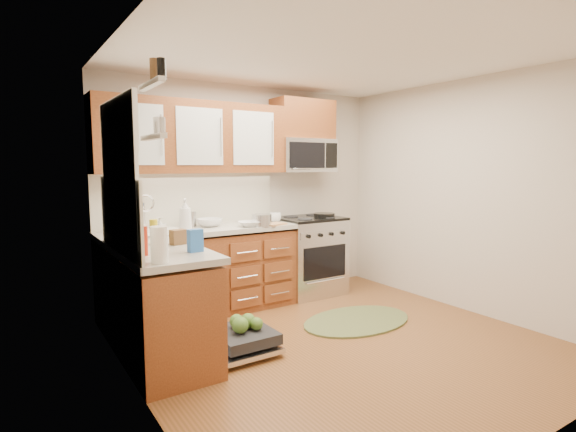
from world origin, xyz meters
TOP-DOWN VIEW (x-y plane):
  - floor at (0.00, 0.00)m, footprint 3.50×3.50m
  - ceiling at (0.00, 0.00)m, footprint 3.50×3.50m
  - wall_back at (0.00, 1.75)m, footprint 3.50×0.04m
  - wall_front at (0.00, -1.75)m, footprint 3.50×0.04m
  - wall_left at (-1.75, 0.00)m, footprint 0.04×3.50m
  - wall_right at (1.75, 0.00)m, footprint 0.04×3.50m
  - base_cabinet_back at (-0.73, 1.45)m, footprint 2.05×0.60m
  - base_cabinet_left at (-1.45, 0.52)m, footprint 0.60×1.25m
  - countertop_back at (-0.72, 1.44)m, footprint 2.07×0.64m
  - countertop_left at (-1.44, 0.53)m, footprint 0.64×1.27m
  - backsplash_back at (-0.73, 1.74)m, footprint 2.05×0.02m
  - backsplash_left at (-1.74, 0.52)m, footprint 0.02×1.25m
  - upper_cabinets at (-0.73, 1.57)m, footprint 2.05×0.35m
  - cabinet_over_mw at (0.68, 1.57)m, footprint 0.76×0.35m
  - range at (0.68, 1.43)m, footprint 0.76×0.64m
  - microwave at (0.68, 1.55)m, footprint 0.76×0.38m
  - sink at (-1.25, 1.42)m, footprint 0.62×0.50m
  - dishwasher at (-0.86, 0.30)m, footprint 0.70×0.60m
  - window at (-1.74, 0.50)m, footprint 0.03×1.05m
  - window_blind at (-1.71, 0.50)m, footprint 0.02×0.96m
  - shelf_upper at (-1.72, -0.35)m, footprint 0.04×0.40m
  - shelf_lower at (-1.72, -0.35)m, footprint 0.04×0.40m
  - rug at (0.49, 0.33)m, footprint 1.34×1.00m
  - skillet at (0.84, 1.34)m, footprint 0.34×0.34m
  - stock_pot at (-0.11, 1.22)m, footprint 0.26×0.26m
  - cutting_board at (0.06, 1.22)m, footprint 0.30×0.24m
  - canister at (-0.76, 1.60)m, footprint 0.13×0.13m
  - paper_towel_roll at (-1.60, 0.00)m, footprint 0.14×0.14m
  - mustard_bottle at (-1.42, 0.74)m, footprint 0.07×0.07m
  - red_bottle at (-1.62, 0.31)m, footprint 0.07×0.07m
  - wooden_box at (-1.25, 0.63)m, footprint 0.14×0.11m
  - blue_carton at (-1.25, 0.24)m, footprint 0.11×0.08m
  - bowl_a at (-0.24, 1.25)m, footprint 0.28×0.28m
  - bowl_b at (-0.60, 1.49)m, footprint 0.29×0.29m
  - cup at (0.20, 1.44)m, footprint 0.18×0.18m
  - soap_bottle_a at (-0.95, 1.27)m, footprint 0.17×0.17m
  - soap_bottle_b at (-1.27, 1.05)m, footprint 0.11×0.11m
  - soap_bottle_c at (-1.62, 0.67)m, footprint 0.17×0.17m

SIDE VIEW (x-z plane):
  - floor at x=0.00m, z-range 0.00..0.00m
  - rug at x=0.49m, z-range 0.00..0.02m
  - dishwasher at x=-0.86m, z-range 0.00..0.20m
  - base_cabinet_back at x=-0.73m, z-range 0.00..0.85m
  - base_cabinet_left at x=-1.45m, z-range 0.00..0.85m
  - range at x=0.68m, z-range 0.00..0.95m
  - sink at x=-1.25m, z-range 0.67..0.93m
  - countertop_back at x=-0.72m, z-range 0.88..0.93m
  - countertop_left at x=-1.44m, z-range 0.88..0.93m
  - cutting_board at x=0.06m, z-range 0.93..0.94m
  - bowl_a at x=-0.24m, z-range 0.93..0.98m
  - bowl_b at x=-0.60m, z-range 0.93..1.01m
  - skillet at x=0.84m, z-range 0.95..1.00m
  - cup at x=0.20m, z-range 0.93..1.03m
  - wooden_box at x=-1.25m, z-range 0.93..1.05m
  - stock_pot at x=-0.11m, z-range 0.93..1.05m
  - canister at x=-0.76m, z-range 0.93..1.09m
  - blue_carton at x=-1.25m, z-range 0.93..1.10m
  - soap_bottle_c at x=-1.62m, z-range 0.93..1.11m
  - soap_bottle_b at x=-1.27m, z-range 0.93..1.11m
  - mustard_bottle at x=-1.42m, z-range 0.93..1.13m
  - red_bottle at x=-1.62m, z-range 0.93..1.14m
  - paper_towel_roll at x=-1.60m, z-range 0.93..1.18m
  - soap_bottle_a at x=-0.95m, z-range 0.93..1.26m
  - backsplash_back at x=-0.73m, z-range 0.93..1.49m
  - backsplash_left at x=-1.74m, z-range 0.93..1.49m
  - wall_back at x=0.00m, z-range 0.00..2.50m
  - wall_front at x=0.00m, z-range 0.00..2.50m
  - wall_left at x=-1.75m, z-range 0.00..2.50m
  - wall_right at x=1.75m, z-range 0.00..2.50m
  - window at x=-1.74m, z-range 1.02..2.08m
  - microwave at x=0.68m, z-range 1.50..1.90m
  - shelf_lower at x=-1.72m, z-range 1.74..1.76m
  - upper_cabinets at x=-0.73m, z-range 1.50..2.25m
  - window_blind at x=-1.71m, z-range 1.68..2.08m
  - shelf_upper at x=-1.72m, z-range 2.03..2.06m
  - cabinet_over_mw at x=0.68m, z-range 1.90..2.37m
  - ceiling at x=0.00m, z-range 2.50..2.50m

